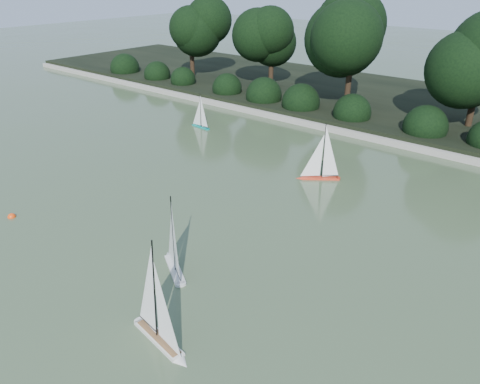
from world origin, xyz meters
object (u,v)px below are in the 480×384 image
(sailboat_white_a, at_px, (173,256))
(sailboat_teal, at_px, (199,121))
(sailboat_orange, at_px, (317,170))
(race_buoy, at_px, (12,217))
(sailboat_white_b, at_px, (161,329))

(sailboat_white_a, relative_size, sailboat_teal, 1.28)
(sailboat_orange, height_order, race_buoy, sailboat_orange)
(sailboat_white_b, bearing_deg, sailboat_orange, 101.95)
(sailboat_white_b, height_order, sailboat_teal, sailboat_white_b)
(sailboat_white_a, height_order, sailboat_orange, sailboat_white_a)
(sailboat_white_b, height_order, sailboat_orange, sailboat_white_b)
(sailboat_orange, height_order, sailboat_teal, sailboat_orange)
(sailboat_white_b, xyz_separation_m, race_buoy, (-5.25, 0.45, -0.26))
(sailboat_white_b, xyz_separation_m, sailboat_teal, (-6.57, 7.49, -0.07))
(sailboat_white_a, distance_m, race_buoy, 4.13)
(sailboat_teal, xyz_separation_m, race_buoy, (1.32, -7.04, -0.19))
(sailboat_white_b, bearing_deg, race_buoy, 175.12)
(sailboat_white_a, distance_m, sailboat_white_b, 1.84)
(sailboat_teal, distance_m, race_buoy, 7.17)
(sailboat_white_a, distance_m, sailboat_orange, 4.95)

